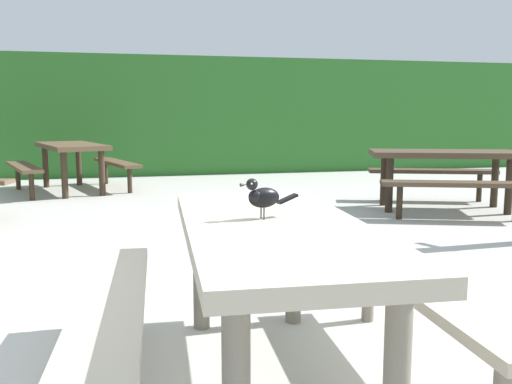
# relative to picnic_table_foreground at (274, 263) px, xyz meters

# --- Properties ---
(ground_plane) EXTENTS (60.00, 60.00, 0.00)m
(ground_plane) POSITION_rel_picnic_table_foreground_xyz_m (0.07, 0.18, -0.56)
(ground_plane) COLOR #B7B5AD
(hedge_wall) EXTENTS (28.00, 1.59, 2.30)m
(hedge_wall) POSITION_rel_picnic_table_foreground_xyz_m (0.07, 9.32, 0.59)
(hedge_wall) COLOR #2D6B28
(hedge_wall) RESTS_ON ground
(picnic_table_foreground) EXTENTS (1.78, 1.84, 0.74)m
(picnic_table_foreground) POSITION_rel_picnic_table_foreground_xyz_m (0.00, 0.00, 0.00)
(picnic_table_foreground) COLOR #B2A893
(picnic_table_foreground) RESTS_ON ground
(bird_grackle) EXTENTS (0.28, 0.11, 0.18)m
(bird_grackle) POSITION_rel_picnic_table_foreground_xyz_m (-0.04, 0.07, 0.29)
(bird_grackle) COLOR black
(bird_grackle) RESTS_ON picnic_table_foreground
(picnic_table_mid_right) EXTENTS (2.11, 2.13, 0.74)m
(picnic_table_mid_right) POSITION_rel_picnic_table_foreground_xyz_m (-1.38, 6.70, 0.00)
(picnic_table_mid_right) COLOR brown
(picnic_table_mid_right) RESTS_ON ground
(picnic_table_far_centre) EXTENTS (2.17, 2.16, 0.74)m
(picnic_table_far_centre) POSITION_rel_picnic_table_foreground_xyz_m (3.28, 3.86, 0.00)
(picnic_table_far_centre) COLOR #473828
(picnic_table_far_centre) RESTS_ON ground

